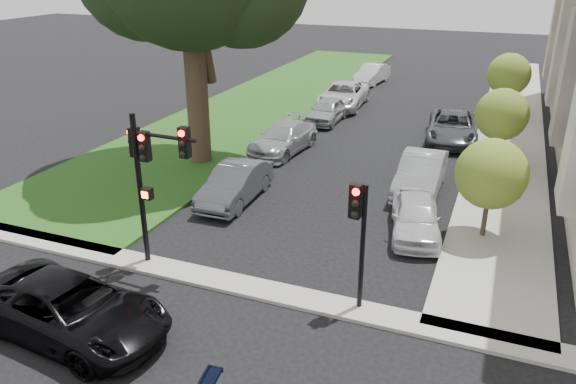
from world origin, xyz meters
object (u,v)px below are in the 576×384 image
at_px(car_parked_0, 416,216).
at_px(car_parked_6, 283,138).
at_px(traffic_signal_main, 149,165).
at_px(car_parked_9, 372,74).
at_px(small_tree_a, 491,174).
at_px(small_tree_c, 509,75).
at_px(car_cross_near, 70,309).
at_px(car_parked_2, 452,127).
at_px(small_tree_b, 502,115).
at_px(car_parked_5, 235,184).
at_px(car_parked_1, 421,174).
at_px(car_parked_8, 343,95).
at_px(traffic_signal_secondary, 359,224).
at_px(car_parked_7, 327,110).

distance_m(car_parked_0, car_parked_6, 10.39).
height_order(traffic_signal_main, car_parked_9, traffic_signal_main).
distance_m(small_tree_a, small_tree_c, 17.84).
relative_size(car_cross_near, car_parked_2, 1.00).
bearing_deg(car_cross_near, car_parked_0, -33.31).
relative_size(traffic_signal_main, car_parked_2, 0.90).
xyz_separation_m(small_tree_b, car_parked_5, (-9.60, -8.62, -1.68)).
xyz_separation_m(car_parked_1, car_parked_5, (-6.81, -3.81, -0.06)).
distance_m(car_parked_5, car_parked_6, 6.54).
relative_size(car_parked_1, car_parked_6, 0.97).
bearing_deg(small_tree_a, car_parked_9, 112.41).
bearing_deg(car_parked_8, car_parked_0, -69.14).
bearing_deg(car_parked_8, traffic_signal_secondary, -76.26).
relative_size(traffic_signal_secondary, car_parked_6, 0.76).
relative_size(car_parked_8, car_parked_9, 1.30).
bearing_deg(car_parked_9, small_tree_b, -50.91).
height_order(car_parked_1, car_parked_6, car_parked_1).
bearing_deg(car_parked_6, small_tree_b, 17.39).
height_order(traffic_signal_secondary, car_parked_5, traffic_signal_secondary).
height_order(small_tree_c, traffic_signal_main, traffic_signal_main).
height_order(car_parked_1, car_parked_7, car_parked_1).
bearing_deg(traffic_signal_main, car_parked_0, 35.61).
distance_m(car_parked_1, car_parked_7, 11.32).
bearing_deg(car_cross_near, car_parked_2, -13.48).
relative_size(traffic_signal_secondary, car_parked_5, 0.84).
height_order(small_tree_a, car_parked_5, small_tree_a).
distance_m(car_parked_1, car_parked_9, 22.12).
relative_size(car_parked_0, car_parked_9, 0.93).
distance_m(small_tree_b, car_parked_0, 9.37).
bearing_deg(car_parked_6, car_parked_2, 39.02).
distance_m(traffic_signal_main, car_parked_9, 30.35).
height_order(car_parked_0, car_parked_6, car_parked_6).
bearing_deg(car_parked_0, traffic_signal_main, -156.33).
height_order(car_parked_5, car_parked_6, car_parked_5).
bearing_deg(car_parked_1, car_parked_6, 159.14).
relative_size(small_tree_b, car_parked_9, 0.82).
bearing_deg(car_parked_5, car_parked_7, 89.39).
distance_m(car_parked_2, car_parked_9, 15.16).
bearing_deg(car_cross_near, traffic_signal_secondary, -54.13).
bearing_deg(car_parked_2, car_parked_9, 114.89).
relative_size(small_tree_a, traffic_signal_secondary, 0.96).
bearing_deg(small_tree_a, traffic_signal_main, -148.70).
bearing_deg(car_parked_9, small_tree_c, -26.01).
bearing_deg(traffic_signal_secondary, traffic_signal_main, 179.65).
relative_size(traffic_signal_main, car_cross_near, 0.89).
bearing_deg(traffic_signal_secondary, car_parked_6, 120.41).
xyz_separation_m(small_tree_b, car_parked_1, (-2.79, -4.82, -1.63)).
bearing_deg(car_parked_7, small_tree_a, -51.50).
distance_m(small_tree_b, car_parked_2, 4.18).
bearing_deg(car_parked_0, car_parked_6, 127.12).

